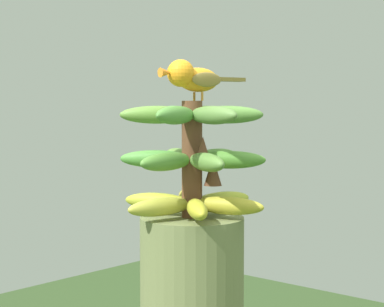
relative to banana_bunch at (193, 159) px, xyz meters
The scene contains 2 objects.
banana_bunch is the anchor object (origin of this frame).
perched_bird 0.16m from the banana_bunch, 50.27° to the left, with size 0.21×0.07×0.08m.
Camera 1 is at (-1.03, -0.91, 1.57)m, focal length 64.46 mm.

